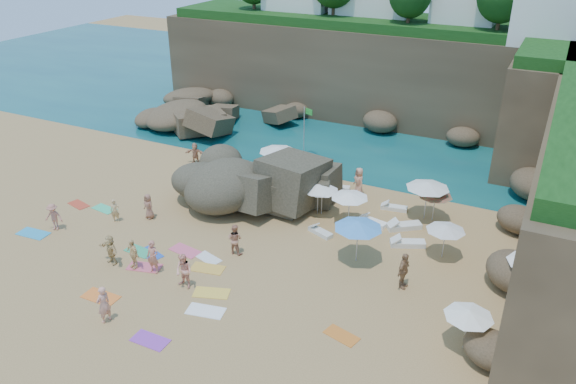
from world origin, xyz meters
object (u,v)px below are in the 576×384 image
at_px(flag_pole, 306,125).
at_px(person_stand_3, 404,271).
at_px(parasol_1, 322,188).
at_px(person_stand_6, 104,304).
at_px(lounger_0, 337,188).
at_px(rock_outcrop, 244,204).
at_px(person_stand_1, 235,239).
at_px(person_stand_0, 115,211).
at_px(person_stand_5, 195,153).
at_px(parasol_2, 350,195).
at_px(person_stand_2, 250,182).
at_px(person_stand_4, 359,182).
at_px(parasol_0, 278,149).

bearing_deg(flag_pole, person_stand_3, -49.16).
bearing_deg(parasol_1, person_stand_6, -108.95).
bearing_deg(flag_pole, person_stand_6, -89.72).
height_order(lounger_0, person_stand_6, person_stand_6).
relative_size(rock_outcrop, person_stand_1, 5.12).
distance_m(person_stand_0, person_stand_5, 9.68).
bearing_deg(parasol_2, person_stand_2, 171.85).
bearing_deg(flag_pole, person_stand_1, -80.47).
xyz_separation_m(person_stand_1, person_stand_3, (9.10, 1.01, 0.09)).
relative_size(lounger_0, person_stand_5, 1.08).
xyz_separation_m(parasol_1, person_stand_1, (-2.45, -6.24, -0.89)).
bearing_deg(person_stand_5, person_stand_6, -86.62).
bearing_deg(person_stand_6, lounger_0, 176.22).
distance_m(person_stand_1, person_stand_5, 13.22).
distance_m(flag_pole, person_stand_0, 15.76).
bearing_deg(person_stand_5, person_stand_2, -41.28).
relative_size(person_stand_4, person_stand_6, 1.03).
bearing_deg(person_stand_4, person_stand_2, -113.44).
bearing_deg(person_stand_5, parasol_2, -33.73).
bearing_deg(person_stand_1, lounger_0, -100.75).
distance_m(rock_outcrop, person_stand_2, 1.84).
xyz_separation_m(parasol_0, person_stand_1, (2.35, -9.65, -1.40)).
relative_size(flag_pole, parasol_2, 1.74).
xyz_separation_m(flag_pole, parasol_1, (4.86, -8.08, -0.72)).
relative_size(rock_outcrop, lounger_0, 5.38).
bearing_deg(person_stand_1, flag_pole, -79.54).
xyz_separation_m(rock_outcrop, parasol_1, (5.02, 0.97, 1.78)).
bearing_deg(parasol_1, person_stand_4, 72.14).
distance_m(rock_outcrop, person_stand_6, 12.90).
relative_size(parasol_2, person_stand_0, 1.54).
relative_size(person_stand_5, person_stand_6, 0.83).
bearing_deg(person_stand_4, person_stand_3, -14.90).
height_order(lounger_0, person_stand_1, person_stand_1).
distance_m(parasol_1, person_stand_1, 6.77).
bearing_deg(lounger_0, person_stand_4, -18.88).
relative_size(lounger_0, person_stand_2, 1.05).
xyz_separation_m(person_stand_3, person_stand_4, (-5.52, 8.75, -0.00)).
distance_m(lounger_0, person_stand_4, 1.76).
bearing_deg(parasol_2, rock_outcrop, -175.51).
bearing_deg(lounger_0, parasol_2, -73.89).
bearing_deg(parasol_0, person_stand_6, -89.83).
distance_m(person_stand_1, person_stand_4, 10.40).
bearing_deg(flag_pole, person_stand_0, -112.26).
xyz_separation_m(lounger_0, person_stand_1, (-2.05, -9.89, 0.75)).
bearing_deg(parasol_1, rock_outcrop, -169.02).
distance_m(person_stand_2, person_stand_6, 14.49).
bearing_deg(person_stand_4, parasol_2, -35.56).
distance_m(parasol_0, person_stand_0, 11.61).
height_order(parasol_1, person_stand_1, parasol_1).
bearing_deg(parasol_0, flag_pole, 90.68).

